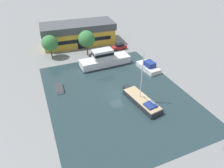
{
  "coord_description": "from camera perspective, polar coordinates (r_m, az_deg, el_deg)",
  "views": [
    {
      "loc": [
        -13.55,
        -30.13,
        24.63
      ],
      "look_at": [
        0.0,
        2.59,
        1.0
      ],
      "focal_mm": 32.0,
      "sensor_mm": 36.0,
      "label": 1
    }
  ],
  "objects": [
    {
      "name": "ground_plane",
      "position": [
        41.2,
        1.38,
        -3.01
      ],
      "size": [
        440.0,
        440.0,
        0.0
      ],
      "primitive_type": "plane",
      "color": "gray"
    },
    {
      "name": "small_dinghy",
      "position": [
        43.96,
        -14.84,
        -1.23
      ],
      "size": [
        1.7,
        3.68,
        0.51
      ],
      "rotation": [
        0.0,
        0.0,
        3.1
      ],
      "color": "white",
      "rests_on": "water_canal"
    },
    {
      "name": "water_canal",
      "position": [
        41.2,
        1.38,
        -3.0
      ],
      "size": [
        27.39,
        34.57,
        0.01
      ],
      "primitive_type": "cube",
      "color": "#23383D",
      "rests_on": "ground"
    },
    {
      "name": "quay_tree_near_building",
      "position": [
        55.88,
        -7.28,
        12.64
      ],
      "size": [
        4.52,
        4.52,
        7.06
      ],
      "color": "brown",
      "rests_on": "ground"
    },
    {
      "name": "sailboat_moored",
      "position": [
        38.99,
        8.33,
        -4.63
      ],
      "size": [
        4.09,
        10.33,
        10.49
      ],
      "rotation": [
        0.0,
        0.0,
        0.15
      ],
      "color": "#23282D",
      "rests_on": "water_canal"
    },
    {
      "name": "warehouse_building",
      "position": [
        64.98,
        -9.59,
        14.09
      ],
      "size": [
        22.71,
        10.52,
        6.53
      ],
      "rotation": [
        0.0,
        0.0,
        -0.07
      ],
      "color": "gold",
      "rests_on": "ground"
    },
    {
      "name": "parked_car",
      "position": [
        60.77,
        2.08,
        10.66
      ],
      "size": [
        4.5,
        2.06,
        1.72
      ],
      "rotation": [
        0.0,
        0.0,
        1.61
      ],
      "color": "maroon",
      "rests_on": "ground"
    },
    {
      "name": "cabin_boat",
      "position": [
        50.3,
        10.37,
        4.89
      ],
      "size": [
        3.52,
        6.76,
        2.32
      ],
      "rotation": [
        0.0,
        0.0,
        0.09
      ],
      "color": "silver",
      "rests_on": "water_canal"
    },
    {
      "name": "quay_tree_by_water",
      "position": [
        56.91,
        -17.36,
        11.05
      ],
      "size": [
        4.28,
        4.28,
        6.27
      ],
      "color": "brown",
      "rests_on": "ground"
    },
    {
      "name": "motor_cruiser",
      "position": [
        51.26,
        -2.16,
        6.98
      ],
      "size": [
        13.13,
        4.27,
        4.37
      ],
      "rotation": [
        0.0,
        0.0,
        1.6
      ],
      "color": "silver",
      "rests_on": "water_canal"
    }
  ]
}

